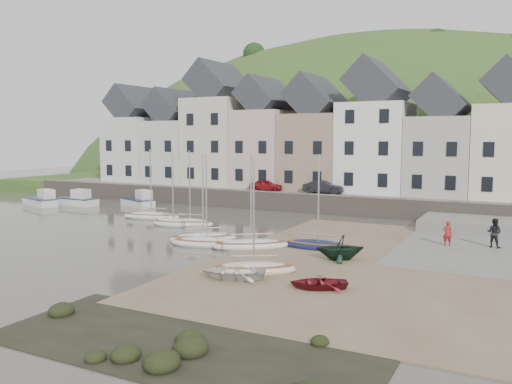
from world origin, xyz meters
The scene contains 27 objects.
ground centered at (0.00, 0.00, 0.00)m, with size 160.00×160.00×0.00m, color #4E483D.
quay_land centered at (0.00, 32.00, 0.75)m, with size 90.00×30.00×1.50m, color #305221.
quay_street centered at (0.00, 20.50, 1.55)m, with size 70.00×7.00×0.10m, color slate.
seawall centered at (0.00, 17.00, 0.90)m, with size 70.00×1.20×1.80m, color slate.
beach centered at (11.00, 0.00, 0.03)m, with size 18.00×26.00×0.06m, color brown.
slipway centered at (15.00, 8.00, 0.06)m, with size 8.00×18.00×0.12m, color slate.
hillside centered at (-5.00, 60.00, -17.99)m, with size 134.40×84.00×84.00m.
townhouse_terrace centered at (1.76, 24.00, 7.32)m, with size 61.05×8.00×13.93m.
sailboat_0 centered at (-10.93, 7.11, 0.26)m, with size 5.47×2.68×6.32m.
sailboat_1 centered at (-6.97, 4.93, 0.27)m, with size 3.87×2.07×6.32m.
sailboat_2 centered at (-5.76, 5.57, 0.27)m, with size 4.17×2.20×6.32m.
sailboat_3 centered at (-1.33, 0.64, 0.26)m, with size 4.57×4.02×6.32m.
sailboat_4 centered at (-0.26, -0.57, 0.26)m, with size 5.10×2.84×6.32m.
sailboat_5 centered at (6.60, 1.87, 0.26)m, with size 4.68×1.79×6.32m.
sailboat_6 centered at (2.66, 0.14, 0.26)m, with size 4.96×4.16×6.32m.
sailboat_7 centered at (5.70, -5.33, 0.26)m, with size 4.66×3.61×6.32m.
motorboat_0 centered at (-23.77, 10.94, 0.58)m, with size 5.10×1.87×1.70m.
motorboat_1 centered at (-27.00, 9.13, 0.58)m, with size 5.45×3.28×1.70m.
motorboat_2 centered at (-17.38, 13.26, 0.58)m, with size 4.78×3.34×1.70m.
rowboat_white centered at (5.33, -6.86, 0.40)m, with size 2.33×3.26×0.67m, color silver.
rowboat_green centered at (8.83, -0.46, 0.79)m, with size 2.39×2.77×1.46m, color black.
rowboat_red centered at (9.79, -6.57, 0.34)m, with size 1.95×2.73×0.57m, color maroon.
person_red centered at (13.87, 6.31, 0.93)m, with size 0.59×0.39×1.62m, color maroon.
person_dark centered at (16.60, 7.12, 1.07)m, with size 0.92×0.72×1.90m, color black.
car_left centered at (-5.79, 19.50, 2.19)m, with size 1.38×3.44×1.17m, color maroon.
car_right centered at (0.51, 19.50, 2.25)m, with size 1.37×3.93×1.30m, color black.
shore_rocks centered at (8.17, -15.56, 0.13)m, with size 14.00×6.00×0.74m.
Camera 1 is at (18.37, -29.64, 7.21)m, focal length 37.22 mm.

